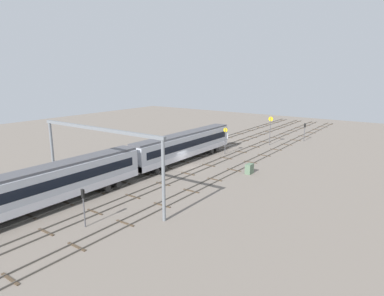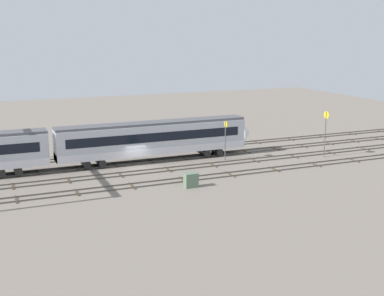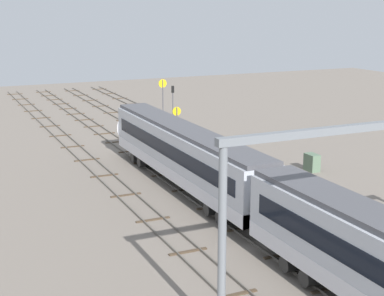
% 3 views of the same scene
% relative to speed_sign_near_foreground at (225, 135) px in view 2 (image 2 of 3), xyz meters
% --- Properties ---
extents(ground_plane, '(142.51, 142.51, 0.00)m').
position_rel_speed_sign_near_foreground_xyz_m(ground_plane, '(-11.16, 0.67, -3.15)').
color(ground_plane, slate).
extents(track_near_foreground, '(126.51, 2.40, 0.16)m').
position_rel_speed_sign_near_foreground_xyz_m(track_near_foreground, '(-11.16, -6.44, -3.08)').
color(track_near_foreground, '#59544C').
rests_on(track_near_foreground, ground).
extents(track_second_near, '(126.51, 2.40, 0.16)m').
position_rel_speed_sign_near_foreground_xyz_m(track_second_near, '(-11.16, -1.70, -3.08)').
color(track_second_near, '#59544C').
rests_on(track_second_near, ground).
extents(track_with_train, '(126.51, 2.40, 0.16)m').
position_rel_speed_sign_near_foreground_xyz_m(track_with_train, '(-11.16, 3.04, -3.08)').
color(track_with_train, '#59544C').
rests_on(track_with_train, ground).
extents(track_second_far, '(126.51, 2.40, 0.16)m').
position_rel_speed_sign_near_foreground_xyz_m(track_second_far, '(-11.16, 7.78, -3.08)').
color(track_second_far, '#59544C').
rests_on(track_second_far, ground).
extents(speed_sign_near_foreground, '(0.14, 0.82, 4.98)m').
position_rel_speed_sign_near_foreground_xyz_m(speed_sign_near_foreground, '(0.00, 0.00, 0.00)').
color(speed_sign_near_foreground, '#4C4C51').
rests_on(speed_sign_near_foreground, ground).
extents(speed_sign_mid_trackside, '(0.14, 0.96, 5.97)m').
position_rel_speed_sign_near_foreground_xyz_m(speed_sign_mid_trackside, '(12.44, -3.59, 0.71)').
color(speed_sign_mid_trackside, '#4C4C51').
rests_on(speed_sign_mid_trackside, ground).
extents(relay_cabinet, '(1.40, 0.86, 1.51)m').
position_rel_speed_sign_near_foreground_xyz_m(relay_cabinet, '(-8.50, -9.14, -2.39)').
color(relay_cabinet, '#597259').
rests_on(relay_cabinet, ground).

